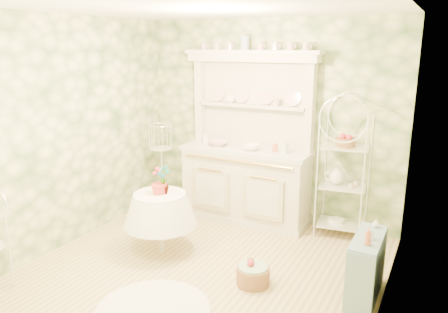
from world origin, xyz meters
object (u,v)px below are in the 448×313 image
at_px(kitchen_dresser, 246,138).
at_px(bakers_rack, 343,170).
at_px(side_shelf, 366,269).
at_px(birdcage_stand, 162,158).
at_px(round_table, 161,221).
at_px(floor_basket, 253,273).

height_order(kitchen_dresser, bakers_rack, kitchen_dresser).
distance_m(side_shelf, birdcage_stand, 3.30).
bearing_deg(round_table, birdcage_stand, 124.53).
bearing_deg(kitchen_dresser, side_shelf, -33.79).
height_order(birdcage_stand, floor_basket, birdcage_stand).
distance_m(side_shelf, floor_basket, 1.09).
bearing_deg(bakers_rack, birdcage_stand, 177.76).
xyz_separation_m(bakers_rack, round_table, (-1.74, -1.43, -0.47)).
xyz_separation_m(kitchen_dresser, round_table, (-0.45, -1.36, -0.76)).
relative_size(round_table, floor_basket, 2.08).
height_order(kitchen_dresser, floor_basket, kitchen_dresser).
height_order(bakers_rack, side_shelf, bakers_rack).
xyz_separation_m(birdcage_stand, floor_basket, (2.06, -1.35, -0.64)).
bearing_deg(side_shelf, birdcage_stand, 167.98).
bearing_deg(kitchen_dresser, floor_basket, -62.47).
relative_size(bakers_rack, round_table, 2.21).
distance_m(round_table, birdcage_stand, 1.48).
relative_size(round_table, birdcage_stand, 0.51).
bearing_deg(birdcage_stand, floor_basket, -33.22).
distance_m(kitchen_dresser, side_shelf, 2.37).
bearing_deg(side_shelf, bakers_rack, 119.40).
bearing_deg(round_table, bakers_rack, 39.44).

